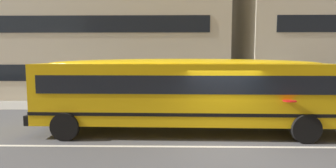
{
  "coord_description": "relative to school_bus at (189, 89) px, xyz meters",
  "views": [
    {
      "loc": [
        -1.77,
        -8.65,
        2.94
      ],
      "look_at": [
        -1.93,
        0.89,
        2.0
      ],
      "focal_mm": 28.75,
      "sensor_mm": 36.0,
      "label": 1
    }
  ],
  "objects": [
    {
      "name": "sidewalk_far",
      "position": [
        1.11,
        5.86,
        -1.71
      ],
      "size": [
        120.0,
        3.0,
        0.01
      ],
      "primitive_type": "cube",
      "color": "gray",
      "rests_on": "ground_plane"
    },
    {
      "name": "lane_centreline",
      "position": [
        1.11,
        -1.78,
        -1.71
      ],
      "size": [
        110.0,
        0.16,
        0.01
      ],
      "primitive_type": "cube",
      "color": "silver",
      "rests_on": "ground_plane"
    },
    {
      "name": "school_bus",
      "position": [
        0.0,
        0.0,
        0.0
      ],
      "size": [
        12.97,
        3.21,
        2.89
      ],
      "rotation": [
        0.0,
        0.0,
        -0.02
      ],
      "color": "yellow",
      "rests_on": "ground_plane"
    },
    {
      "name": "ground_plane",
      "position": [
        1.11,
        -1.78,
        -1.72
      ],
      "size": [
        400.0,
        400.0,
        0.0
      ],
      "primitive_type": "plane",
      "color": "#4C4C4F"
    }
  ]
}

